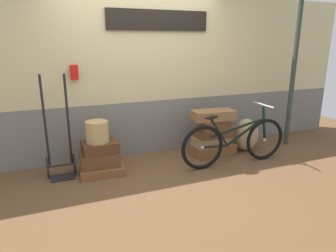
% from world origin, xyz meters
% --- Properties ---
extents(ground, '(9.77, 5.20, 0.06)m').
position_xyz_m(ground, '(0.00, 0.00, -0.03)').
color(ground, brown).
extents(station_building, '(7.77, 0.74, 2.47)m').
position_xyz_m(station_building, '(0.01, 0.85, 1.24)').
color(station_building, slate).
rests_on(station_building, ground).
extents(suitcase_0, '(0.62, 0.51, 0.11)m').
position_xyz_m(suitcase_0, '(-0.74, 0.24, 0.06)').
color(suitcase_0, brown).
rests_on(suitcase_0, ground).
extents(suitcase_1, '(0.54, 0.43, 0.19)m').
position_xyz_m(suitcase_1, '(-0.76, 0.27, 0.20)').
color(suitcase_1, brown).
rests_on(suitcase_1, suitcase_0).
extents(suitcase_2, '(0.49, 0.38, 0.15)m').
position_xyz_m(suitcase_2, '(-0.75, 0.26, 0.37)').
color(suitcase_2, '#4C2D19').
rests_on(suitcase_2, suitcase_1).
extents(suitcase_3, '(0.71, 0.42, 0.18)m').
position_xyz_m(suitcase_3, '(1.05, 0.29, 0.09)').
color(suitcase_3, brown).
rests_on(suitcase_3, ground).
extents(suitcase_4, '(0.60, 0.34, 0.13)m').
position_xyz_m(suitcase_4, '(1.01, 0.26, 0.24)').
color(suitcase_4, '#937051').
rests_on(suitcase_4, suitcase_3).
extents(suitcase_5, '(0.62, 0.31, 0.12)m').
position_xyz_m(suitcase_5, '(1.06, 0.25, 0.37)').
color(suitcase_5, brown).
rests_on(suitcase_5, suitcase_4).
extents(suitcase_6, '(0.48, 0.27, 0.16)m').
position_xyz_m(suitcase_6, '(1.04, 0.24, 0.51)').
color(suitcase_6, brown).
rests_on(suitcase_6, suitcase_5).
extents(suitcase_7, '(0.69, 0.38, 0.15)m').
position_xyz_m(suitcase_7, '(1.02, 0.25, 0.66)').
color(suitcase_7, olive).
rests_on(suitcase_7, suitcase_6).
extents(wicker_basket, '(0.31, 0.31, 0.29)m').
position_xyz_m(wicker_basket, '(-0.77, 0.26, 0.59)').
color(wicker_basket, tan).
rests_on(wicker_basket, suitcase_2).
extents(luggage_trolley, '(0.37, 0.36, 1.38)m').
position_xyz_m(luggage_trolley, '(-1.27, 0.36, 0.33)').
color(luggage_trolley, black).
rests_on(luggage_trolley, ground).
extents(burlap_sack, '(0.42, 0.36, 0.54)m').
position_xyz_m(burlap_sack, '(1.65, 0.24, 0.27)').
color(burlap_sack, tan).
rests_on(burlap_sack, ground).
extents(bicycle, '(1.70, 0.46, 0.88)m').
position_xyz_m(bicycle, '(1.14, -0.18, 0.35)').
color(bicycle, black).
rests_on(bicycle, ground).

